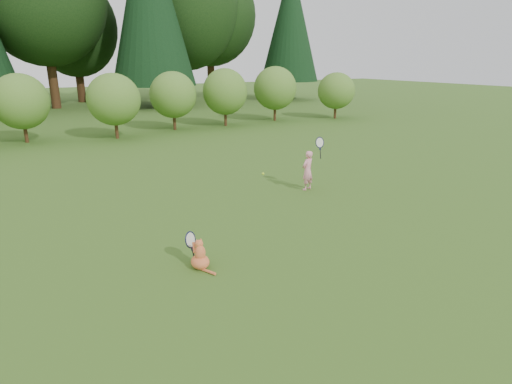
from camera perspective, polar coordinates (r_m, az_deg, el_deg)
ground at (r=8.07m, az=1.64°, el=-6.43°), size 100.00×100.00×0.00m
shrub_row at (r=19.75m, az=-18.97°, el=11.06°), size 28.00×3.00×2.80m
child at (r=11.06m, az=6.93°, el=3.00°), size 0.60×0.39×1.53m
cat at (r=7.03m, az=-7.56°, el=-8.04°), size 0.36×0.69×0.69m
tennis_ball at (r=10.03m, az=0.95°, el=2.47°), size 0.06×0.06×0.06m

